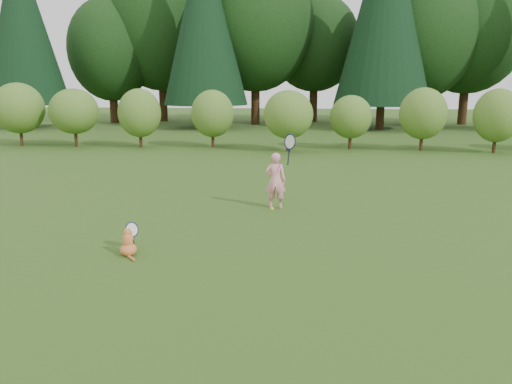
# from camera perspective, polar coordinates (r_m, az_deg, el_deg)

# --- Properties ---
(ground) EXTENTS (100.00, 100.00, 0.00)m
(ground) POSITION_cam_1_polar(r_m,az_deg,el_deg) (9.30, -1.76, -5.23)
(ground) COLOR #2E4B15
(ground) RESTS_ON ground
(shrub_row) EXTENTS (28.00, 3.00, 2.80)m
(shrub_row) POSITION_cam_1_polar(r_m,az_deg,el_deg) (21.86, 2.95, 8.59)
(shrub_row) COLOR #4A6D21
(shrub_row) RESTS_ON ground
(woodland_backdrop) EXTENTS (48.00, 10.00, 15.00)m
(woodland_backdrop) POSITION_cam_1_polar(r_m,az_deg,el_deg) (32.15, 4.17, 20.64)
(woodland_backdrop) COLOR black
(woodland_backdrop) RESTS_ON ground
(child) EXTENTS (0.72, 0.46, 1.92)m
(child) POSITION_cam_1_polar(r_m,az_deg,el_deg) (11.34, 2.30, 1.47)
(child) COLOR pink
(child) RESTS_ON ground
(cat) EXTENTS (0.42, 0.71, 0.63)m
(cat) POSITION_cam_1_polar(r_m,az_deg,el_deg) (8.59, -14.41, -5.44)
(cat) COLOR #C96C26
(cat) RESTS_ON ground
(tennis_ball) EXTENTS (0.06, 0.06, 0.06)m
(tennis_ball) POSITION_cam_1_polar(r_m,az_deg,el_deg) (8.82, 1.85, -1.91)
(tennis_ball) COLOR yellow
(tennis_ball) RESTS_ON ground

